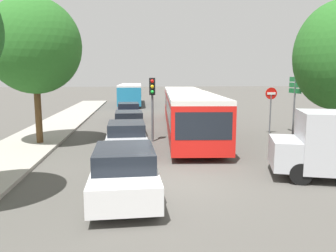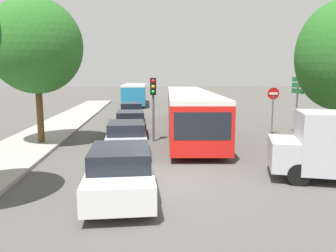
% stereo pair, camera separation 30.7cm
% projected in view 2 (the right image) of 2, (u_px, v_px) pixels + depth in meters
% --- Properties ---
extents(ground_plane, '(200.00, 200.00, 0.00)m').
position_uv_depth(ground_plane, '(173.00, 183.00, 10.79)').
color(ground_plane, '#4F4C47').
extents(kerb_strip_left, '(3.20, 40.36, 0.14)m').
position_uv_depth(kerb_strip_left, '(67.00, 121.00, 25.20)').
color(kerb_strip_left, '#9E998E').
rests_on(kerb_strip_left, ground).
extents(articulated_bus, '(3.88, 17.21, 2.53)m').
position_uv_depth(articulated_bus, '(189.00, 108.00, 21.12)').
color(articulated_bus, red).
rests_on(articulated_bus, ground).
extents(city_bus_rear, '(2.79, 11.63, 2.49)m').
position_uv_depth(city_bus_rear, '(135.00, 93.00, 40.34)').
color(city_bus_rear, teal).
rests_on(city_bus_rear, ground).
extents(queued_car_white, '(1.92, 4.31, 1.48)m').
position_uv_depth(queued_car_white, '(121.00, 171.00, 9.49)').
color(queued_car_white, white).
rests_on(queued_car_white, ground).
extents(queued_car_silver, '(1.86, 4.17, 1.43)m').
position_uv_depth(queued_car_silver, '(127.00, 137.00, 14.93)').
color(queued_car_silver, '#B7BABF').
rests_on(queued_car_silver, ground).
extents(queued_car_black, '(1.83, 4.10, 1.41)m').
position_uv_depth(queued_car_black, '(131.00, 123.00, 19.68)').
color(queued_car_black, black).
rests_on(queued_car_black, ground).
extents(queued_car_navy, '(1.84, 4.11, 1.41)m').
position_uv_depth(queued_car_navy, '(131.00, 112.00, 25.85)').
color(queued_car_navy, navy).
rests_on(queued_car_navy, ground).
extents(traffic_light, '(0.33, 0.37, 3.40)m').
position_uv_depth(traffic_light, '(153.00, 95.00, 17.27)').
color(traffic_light, '#56595E').
rests_on(traffic_light, ground).
extents(no_entry_sign, '(0.70, 0.08, 2.82)m').
position_uv_depth(no_entry_sign, '(273.00, 104.00, 19.36)').
color(no_entry_sign, '#56595E').
rests_on(no_entry_sign, ground).
extents(direction_sign_post, '(0.10, 1.40, 3.60)m').
position_uv_depth(direction_sign_post, '(298.00, 92.00, 19.30)').
color(direction_sign_post, '#56595E').
rests_on(direction_sign_post, ground).
extents(tree_left_mid, '(4.54, 4.54, 7.30)m').
position_uv_depth(tree_left_mid, '(36.00, 46.00, 16.10)').
color(tree_left_mid, '#51381E').
rests_on(tree_left_mid, ground).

